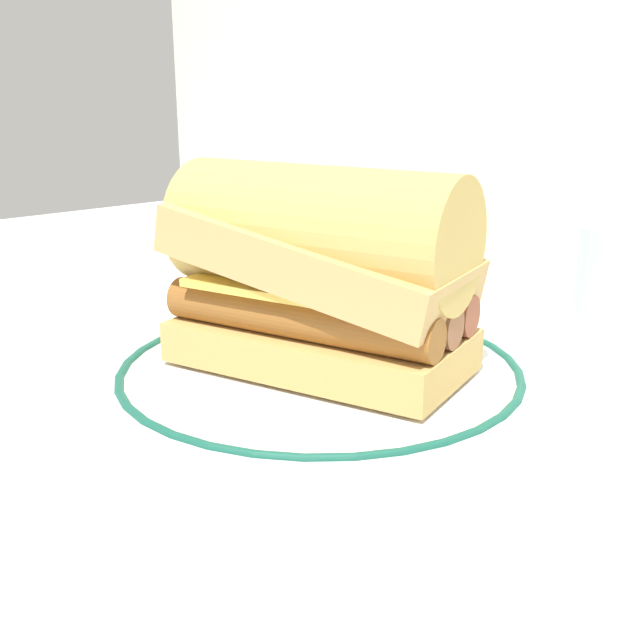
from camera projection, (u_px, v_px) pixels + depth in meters
name	position (u px, v px, depth m)	size (l,w,h in m)	color
ground_plane	(287.00, 385.00, 0.52)	(1.50, 1.50, 0.00)	silver
plate	(320.00, 374.00, 0.52)	(0.28, 0.28, 0.01)	white
sausage_sandwich	(320.00, 269.00, 0.50)	(0.21, 0.15, 0.13)	tan
drinking_glass	(623.00, 299.00, 0.57)	(0.07, 0.07, 0.09)	silver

